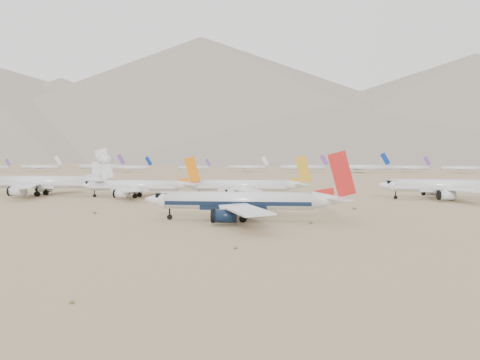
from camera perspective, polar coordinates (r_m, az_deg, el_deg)
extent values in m
plane|color=#7F644A|center=(104.69, -4.83, -5.26)|extent=(7000.00, 7000.00, 0.00)
cylinder|color=silver|center=(107.96, -0.25, -2.51)|extent=(34.27, 4.05, 4.05)
cube|color=black|center=(108.01, -0.25, -2.78)|extent=(33.59, 4.11, 0.91)
sphere|color=silver|center=(110.96, -9.10, -2.40)|extent=(4.05, 4.05, 4.05)
cube|color=black|center=(111.01, -9.41, -1.82)|extent=(2.84, 2.63, 1.01)
cone|color=silver|center=(107.94, 11.02, -2.40)|extent=(8.57, 4.05, 4.05)
cube|color=silver|center=(95.90, 0.62, -3.63)|extent=(13.24, 20.86, 0.63)
cube|color=silver|center=(104.17, 12.15, -2.33)|extent=(5.44, 7.11, 0.24)
cylinder|color=black|center=(100.14, -1.81, -4.40)|extent=(4.76, 2.92, 2.92)
cube|color=silver|center=(119.74, 1.58, -2.31)|extent=(13.24, 20.86, 0.63)
cube|color=silver|center=(111.97, 11.68, -1.96)|extent=(5.44, 7.11, 0.24)
cylinder|color=black|center=(116.76, -0.77, -3.34)|extent=(4.76, 2.92, 2.92)
cube|color=red|center=(107.81, 12.31, 0.72)|extent=(6.50, 0.32, 10.70)
cylinder|color=black|center=(111.16, -8.57, -4.48)|extent=(1.22, 0.51, 1.22)
cylinder|color=black|center=(105.47, 0.37, -4.72)|extent=(1.70, 1.01, 1.70)
cylinder|color=black|center=(111.07, 0.63, -4.33)|extent=(1.70, 1.01, 1.70)
cylinder|color=silver|center=(173.99, 23.66, -0.62)|extent=(34.45, 4.18, 4.18)
cube|color=silver|center=(174.02, 23.66, -0.79)|extent=(33.76, 4.24, 0.94)
sphere|color=silver|center=(169.38, 18.12, -0.61)|extent=(4.18, 4.18, 4.18)
cube|color=black|center=(169.18, 17.92, -0.22)|extent=(2.92, 2.71, 1.04)
cube|color=silver|center=(163.50, 25.88, -1.14)|extent=(13.30, 20.97, 0.65)
cylinder|color=silver|center=(165.50, 23.94, -1.71)|extent=(4.78, 3.01, 3.01)
cube|color=silver|center=(186.37, 23.27, -0.61)|extent=(13.30, 20.97, 0.65)
cylinder|color=silver|center=(181.69, 22.23, -1.27)|extent=(4.78, 3.01, 3.01)
cylinder|color=black|center=(169.92, 18.44, -2.02)|extent=(1.25, 0.52, 1.25)
cylinder|color=black|center=(171.96, 24.40, -1.99)|extent=(1.75, 1.04, 1.75)
cylinder|color=black|center=(177.48, 23.78, -1.83)|extent=(1.75, 1.04, 1.75)
cylinder|color=silver|center=(165.63, 0.12, -0.66)|extent=(31.94, 3.88, 3.88)
cube|color=silver|center=(165.66, 0.12, -0.82)|extent=(31.30, 3.94, 0.87)
sphere|color=silver|center=(167.85, -5.32, -0.62)|extent=(3.88, 3.88, 3.88)
cube|color=black|center=(167.90, -5.51, -0.25)|extent=(2.72, 2.52, 0.97)
cone|color=silver|center=(164.98, 6.97, -0.59)|extent=(7.99, 3.88, 3.88)
cube|color=silver|center=(154.28, 0.65, -1.18)|extent=(12.34, 19.44, 0.60)
cube|color=silver|center=(161.32, 7.55, -0.50)|extent=(5.07, 6.63, 0.23)
cylinder|color=silver|center=(158.14, -0.78, -1.71)|extent=(4.44, 2.79, 2.79)
cube|color=silver|center=(176.67, 1.25, -0.65)|extent=(12.34, 19.44, 0.60)
cube|color=silver|center=(168.68, 7.46, -0.35)|extent=(5.07, 6.63, 0.23)
cylinder|color=silver|center=(173.82, -0.22, -1.29)|extent=(4.44, 2.79, 2.79)
cube|color=#BF8F1F|center=(164.80, 7.75, 1.33)|extent=(6.05, 0.31, 9.97)
cylinder|color=black|center=(167.96, -4.98, -1.94)|extent=(1.16, 0.49, 1.16)
cylinder|color=black|center=(163.09, 0.50, -2.00)|extent=(1.63, 0.97, 1.63)
cylinder|color=black|center=(168.49, 0.66, -1.84)|extent=(1.63, 0.97, 1.63)
cylinder|color=silver|center=(171.15, -12.83, -0.65)|extent=(30.94, 3.78, 3.78)
cube|color=silver|center=(171.18, -12.83, -0.81)|extent=(30.32, 3.84, 0.85)
sphere|color=silver|center=(176.60, -17.61, -0.61)|extent=(3.78, 3.78, 3.78)
cube|color=black|center=(176.76, -17.78, -0.27)|extent=(2.65, 2.46, 0.95)
cone|color=silver|center=(166.15, -6.56, -0.61)|extent=(7.73, 3.78, 3.78)
cube|color=silver|center=(160.11, -13.24, -1.14)|extent=(11.95, 18.83, 0.58)
cube|color=silver|center=(162.33, -6.30, -0.52)|extent=(4.91, 6.42, 0.23)
cylinder|color=silver|center=(164.65, -14.23, -1.64)|extent=(4.30, 2.72, 2.72)
cube|color=silver|center=(180.88, -11.03, -0.65)|extent=(11.95, 18.83, 0.58)
cube|color=silver|center=(169.32, -5.81, -0.37)|extent=(4.91, 6.42, 0.23)
cylinder|color=silver|center=(179.11, -12.58, -1.25)|extent=(4.30, 2.72, 2.72)
cube|color=orange|center=(165.47, -5.84, 1.24)|extent=(5.86, 0.30, 9.66)
cylinder|color=black|center=(176.50, -17.30, -1.83)|extent=(1.13, 0.47, 1.13)
cylinder|color=black|center=(168.50, -12.68, -1.92)|extent=(1.59, 0.95, 1.59)
cylinder|color=black|center=(173.53, -12.14, -1.77)|extent=(1.59, 0.95, 1.59)
cylinder|color=silver|center=(189.87, -23.48, -0.22)|extent=(37.74, 4.52, 4.52)
cube|color=silver|center=(189.90, -23.48, -0.39)|extent=(36.99, 4.59, 1.02)
cone|color=silver|center=(179.76, -16.96, -0.16)|extent=(9.43, 4.52, 4.52)
cube|color=silver|center=(176.95, -24.72, -0.72)|extent=(14.58, 22.97, 0.70)
cube|color=silver|center=(175.02, -16.95, -0.05)|extent=(5.99, 7.83, 0.27)
cylinder|color=silver|center=(183.03, -25.45, -1.26)|extent=(5.24, 3.25, 3.25)
cube|color=silver|center=(200.30, -20.92, -0.24)|extent=(14.58, 22.97, 0.70)
cube|color=silver|center=(183.08, -15.92, 0.09)|extent=(5.99, 7.83, 0.27)
cylinder|color=silver|center=(199.19, -22.70, -0.88)|extent=(5.24, 3.25, 3.25)
cube|color=silver|center=(178.55, -16.21, 1.93)|extent=(7.15, 0.36, 11.79)
cylinder|color=silver|center=(178.43, -16.14, 2.40)|extent=(4.72, 2.93, 2.93)
cylinder|color=black|center=(186.62, -23.50, -1.57)|extent=(1.90, 1.13, 1.90)
cylinder|color=black|center=(192.16, -22.59, -1.43)|extent=(1.90, 1.13, 1.90)
cube|color=#693797|center=(495.40, -26.47, 1.95)|extent=(5.77, 0.29, 7.27)
cylinder|color=silver|center=(479.64, -23.16, 1.47)|extent=(37.08, 3.66, 3.66)
cube|color=silver|center=(471.45, -21.31, 2.24)|extent=(7.39, 0.37, 9.30)
cube|color=silver|center=(471.25, -23.71, 1.37)|extent=(9.77, 17.07, 0.37)
cube|color=silver|center=(488.11, -22.62, 1.44)|extent=(9.77, 17.07, 0.37)
cylinder|color=silver|center=(463.66, -16.58, 1.57)|extent=(41.94, 4.15, 4.15)
cube|color=#693797|center=(456.54, -14.29, 2.46)|extent=(8.35, 0.41, 10.52)
cube|color=silver|center=(453.63, -17.09, 1.46)|extent=(11.05, 19.31, 0.41)
cube|color=silver|center=(473.76, -16.08, 1.53)|extent=(11.05, 19.31, 0.41)
cylinder|color=silver|center=(435.31, -13.18, 1.49)|extent=(35.44, 3.50, 3.50)
cube|color=navy|center=(430.18, -11.08, 2.28)|extent=(7.06, 0.35, 8.89)
cube|color=silver|center=(426.64, -13.57, 1.39)|extent=(9.34, 16.32, 0.35)
cube|color=silver|center=(444.03, -12.80, 1.45)|extent=(9.34, 16.32, 0.35)
cylinder|color=silver|center=(438.69, -5.69, 1.52)|extent=(28.96, 2.86, 2.86)
cube|color=#693797|center=(436.18, -3.93, 2.16)|extent=(5.77, 0.29, 7.27)
cube|color=silver|center=(431.35, -5.88, 1.44)|extent=(7.63, 13.33, 0.29)
cube|color=silver|center=(446.06, -5.50, 1.49)|extent=(7.63, 13.33, 0.29)
cylinder|color=silver|center=(436.16, 0.89, 1.57)|extent=(35.32, 3.49, 3.49)
cube|color=silver|center=(435.07, 3.08, 2.34)|extent=(7.03, 0.35, 8.86)
cube|color=silver|center=(427.07, 0.80, 1.47)|extent=(9.30, 16.26, 0.35)
cube|color=silver|center=(445.28, 0.99, 1.53)|extent=(9.30, 16.26, 0.35)
cylinder|color=silver|center=(424.39, 7.66, 1.54)|extent=(40.28, 3.98, 3.98)
cube|color=#693797|center=(425.44, 10.22, 2.43)|extent=(8.02, 0.40, 10.10)
cube|color=silver|center=(413.99, 7.71, 1.42)|extent=(10.61, 18.54, 0.40)
cube|color=silver|center=(434.82, 7.60, 1.49)|extent=(10.61, 18.54, 0.40)
cylinder|color=silver|center=(423.15, 14.46, 1.50)|extent=(45.05, 4.45, 4.45)
cube|color=navy|center=(426.89, 17.29, 2.48)|extent=(8.97, 0.45, 11.30)
cube|color=silver|center=(411.66, 14.71, 1.36)|extent=(11.87, 20.74, 0.45)
cube|color=silver|center=(434.68, 14.22, 1.45)|extent=(11.87, 20.74, 0.45)
cylinder|color=silver|center=(445.45, 19.74, 1.43)|extent=(36.12, 3.57, 3.57)
cube|color=#693797|center=(449.86, 21.85, 2.17)|extent=(7.19, 0.36, 9.06)
cube|color=silver|center=(436.42, 20.04, 1.33)|extent=(9.52, 16.63, 0.36)
cube|color=silver|center=(454.53, 19.44, 1.40)|extent=(9.52, 16.63, 0.36)
cylinder|color=silver|center=(444.26, 25.51, 1.31)|extent=(36.38, 3.60, 3.60)
cube|color=silver|center=(435.45, 25.94, 1.20)|extent=(9.58, 16.75, 0.36)
cube|color=silver|center=(453.12, 25.10, 1.28)|extent=(9.58, 16.75, 0.36)
cone|color=slate|center=(1857.46, -20.93, 6.97)|extent=(1800.00, 1800.00, 300.00)
cone|color=slate|center=(1833.28, -4.72, 9.88)|extent=(2444.00, 2444.00, 470.00)
cone|color=slate|center=(1595.80, 12.00, 6.71)|extent=(1824.00, 1824.00, 240.00)
cone|color=slate|center=(1897.27, 26.70, 7.97)|extent=(2356.00, 2356.00, 380.00)
cone|color=slate|center=(1400.68, -25.54, 4.04)|extent=(855.00, 855.00, 95.00)
cone|color=slate|center=(1210.38, 11.68, 5.54)|extent=(1260.00, 1260.00, 140.00)
ellipsoid|color=brown|center=(127.05, -17.30, -3.79)|extent=(0.98, 0.98, 0.54)
ellipsoid|color=brown|center=(51.97, -19.82, -13.79)|extent=(0.56, 0.56, 0.31)
ellipsoid|color=brown|center=(76.11, -0.55, -8.22)|extent=(0.70, 0.70, 0.39)
ellipsoid|color=brown|center=(104.77, 8.63, -5.14)|extent=(0.84, 0.84, 0.46)
ellipsoid|color=brown|center=(135.11, 13.75, -3.35)|extent=(0.98, 0.98, 0.54)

